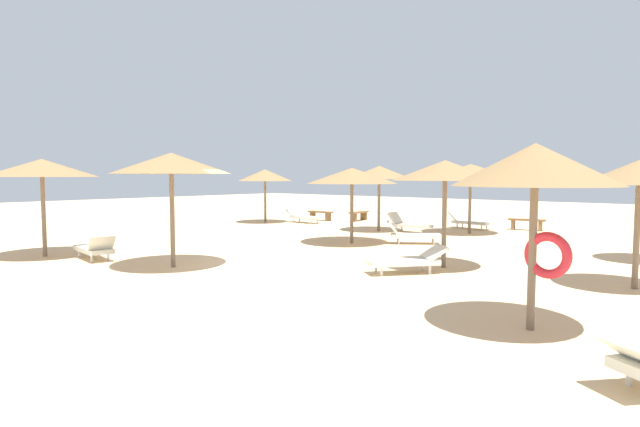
% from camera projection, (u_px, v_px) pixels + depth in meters
% --- Properties ---
extents(ground_plane, '(80.00, 80.00, 0.00)m').
position_uv_depth(ground_plane, '(245.00, 266.00, 13.32)').
color(ground_plane, '#DBBA8C').
extents(parasol_1, '(2.70, 2.70, 2.67)m').
position_uv_depth(parasol_1, '(265.00, 175.00, 25.63)').
color(parasol_1, '#75604C').
rests_on(parasol_1, ground).
extents(parasol_2, '(2.68, 2.68, 2.73)m').
position_uv_depth(parasol_2, '(445.00, 171.00, 12.89)').
color(parasol_2, '#75604C').
rests_on(parasol_2, ground).
extents(parasol_3, '(3.11, 3.11, 2.61)m').
position_uv_depth(parasol_3, '(352.00, 176.00, 17.58)').
color(parasol_3, '#75604C').
rests_on(parasol_3, ground).
extents(parasol_4, '(3.05, 3.05, 2.82)m').
position_uv_depth(parasol_4, '(42.00, 168.00, 14.71)').
color(parasol_4, '#75604C').
rests_on(parasol_4, ground).
extents(parasol_5, '(2.44, 2.44, 2.82)m').
position_uv_depth(parasol_5, '(535.00, 167.00, 7.61)').
color(parasol_5, '#75604C').
rests_on(parasol_5, ground).
extents(parasol_6, '(2.79, 2.79, 2.76)m').
position_uv_depth(parasol_6, '(379.00, 173.00, 21.66)').
color(parasol_6, '#75604C').
rests_on(parasol_6, ground).
extents(parasol_7, '(3.16, 3.16, 2.82)m').
position_uv_depth(parasol_7, '(471.00, 171.00, 20.67)').
color(parasol_7, '#75604C').
rests_on(parasol_7, ground).
extents(parasol_8, '(3.02, 3.02, 2.92)m').
position_uv_depth(parasol_8, '(171.00, 164.00, 12.95)').
color(parasol_8, '#75604C').
rests_on(parasol_8, ground).
extents(parasol_9, '(2.26, 2.26, 2.67)m').
position_uv_depth(parasol_9, '(640.00, 173.00, 10.44)').
color(parasol_9, '#75604C').
rests_on(parasol_9, ground).
extents(lounger_1, '(1.92, 0.66, 0.64)m').
position_uv_depth(lounger_1, '(303.00, 217.00, 25.57)').
color(lounger_1, silver).
rests_on(lounger_1, ground).
extents(lounger_2, '(1.68, 1.89, 0.66)m').
position_uv_depth(lounger_2, '(408.00, 260.00, 12.29)').
color(lounger_2, silver).
rests_on(lounger_2, ground).
extents(lounger_3, '(1.87, 1.61, 0.80)m').
position_uv_depth(lounger_3, '(412.00, 234.00, 17.66)').
color(lounger_3, silver).
rests_on(lounger_3, ground).
extents(lounger_4, '(1.94, 0.94, 0.78)m').
position_uv_depth(lounger_4, '(95.00, 248.00, 14.29)').
color(lounger_4, silver).
rests_on(lounger_4, ground).
extents(lounger_6, '(1.86, 0.68, 0.80)m').
position_uv_depth(lounger_6, '(408.00, 224.00, 21.30)').
color(lounger_6, silver).
rests_on(lounger_6, ground).
extents(lounger_7, '(1.94, 0.85, 0.73)m').
position_uv_depth(lounger_7, '(469.00, 221.00, 22.74)').
color(lounger_7, silver).
rests_on(lounger_7, ground).
extents(bench_0, '(1.51, 0.44, 0.49)m').
position_uv_depth(bench_0, '(320.00, 214.00, 26.98)').
color(bench_0, brown).
rests_on(bench_0, ground).
extents(bench_1, '(0.59, 1.54, 0.49)m').
position_uv_depth(bench_1, '(359.00, 214.00, 26.67)').
color(bench_1, brown).
rests_on(bench_1, ground).
extents(bench_2, '(1.55, 0.65, 0.49)m').
position_uv_depth(bench_2, '(527.00, 222.00, 22.06)').
color(bench_2, brown).
rests_on(bench_2, ground).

